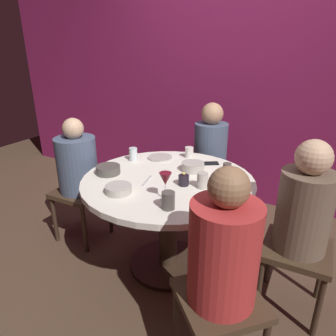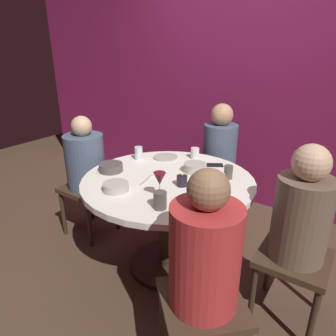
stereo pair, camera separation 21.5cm
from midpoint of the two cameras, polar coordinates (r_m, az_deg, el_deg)
ground_plane at (r=2.57m, az=-2.51°, el=-17.51°), size 8.00×8.00×0.00m
back_wall at (r=3.35m, az=10.14°, el=15.79°), size 6.00×0.10×2.60m
dining_table at (r=2.25m, az=-2.74°, el=-6.04°), size 1.23×1.23×0.75m
seated_diner_left at (r=2.71m, az=-18.69°, el=0.20°), size 0.40×0.40×1.10m
seated_diner_back at (r=2.92m, az=5.81°, el=3.46°), size 0.40×0.40×1.16m
seated_diner_right at (r=1.94m, az=21.05°, el=-7.69°), size 0.40×0.40×1.16m
seated_diner_front_right at (r=1.49m, az=6.07°, el=-15.99°), size 0.57×0.57×1.16m
candle_holder at (r=2.06m, az=-0.04°, el=-2.31°), size 0.07×0.07×0.09m
wine_glass at (r=1.83m, az=-3.85°, el=-2.35°), size 0.08×0.08×0.18m
dinner_plate at (r=2.57m, az=-3.88°, el=1.92°), size 0.20×0.20×0.01m
cell_phone at (r=2.46m, az=5.30°, el=0.82°), size 0.16×0.13×0.01m
bowl_serving_large at (r=2.30m, az=1.98°, el=0.22°), size 0.17×0.17×0.06m
bowl_salad_center at (r=2.31m, az=-13.70°, el=-0.36°), size 0.18×0.18×0.06m
bowl_small_white at (r=2.00m, az=-12.25°, el=-3.93°), size 0.17×0.17×0.05m
cup_near_candle at (r=2.53m, az=-8.90°, el=2.50°), size 0.07×0.07×0.11m
cup_by_left_diner at (r=2.04m, az=6.99°, el=-2.17°), size 0.06×0.06×0.11m
cup_by_right_diner at (r=2.02m, az=3.40°, el=-2.39°), size 0.07×0.07×0.10m
cup_center_front at (r=2.22m, az=8.18°, el=-0.37°), size 0.06×0.06×0.10m
cup_far_edge at (r=2.58m, az=1.57°, el=2.89°), size 0.07×0.07×0.09m
cup_beside_wine at (r=1.76m, az=-3.46°, el=-6.13°), size 0.08×0.08×0.10m
fork_near_plate at (r=2.15m, az=-6.81°, el=-2.43°), size 0.05×0.18×0.01m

